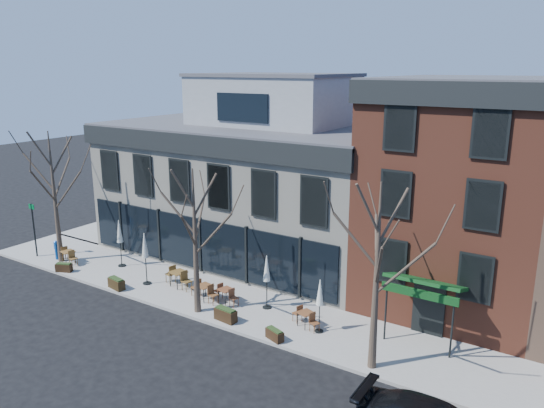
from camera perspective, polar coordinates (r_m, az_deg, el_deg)
The scene contains 23 objects.
ground at distance 31.02m, azimuth -7.47°, elevation -7.61°, with size 120.00×120.00×0.00m, color black.
sidewalk_front at distance 27.56m, azimuth -5.16°, elevation -10.32°, with size 33.50×4.70×0.15m, color gray.
sidewalk_side at distance 42.51m, azimuth -13.84°, elevation -1.64°, with size 4.50×12.00×0.15m, color gray.
corner_building at distance 33.42m, azimuth -2.01°, elevation 2.62°, with size 18.39×10.39×11.10m.
red_brick_building at distance 27.97m, azimuth 20.13°, elevation 1.26°, with size 8.20×11.78×11.18m.
tree_corner at distance 33.83m, azimuth -22.34°, elevation 0.83°, with size 3.93×3.98×7.92m.
tree_mid at distance 25.09m, azimuth -8.26°, elevation -3.83°, with size 3.50×3.55×7.04m.
tree_right at distance 20.53m, azimuth 11.20°, elevation -7.54°, with size 3.72×3.77×7.48m.
sign_pole at distance 35.84m, azimuth -24.25°, elevation -2.23°, with size 0.50×0.10×3.40m.
call_box at distance 35.15m, azimuth -22.19°, elevation -4.52°, with size 0.24×0.24×1.23m.
cafe_set_0 at distance 34.28m, azimuth -21.07°, elevation -5.20°, with size 1.79×0.83×0.92m.
cafe_set_2 at distance 29.16m, azimuth -10.03°, elevation -7.75°, with size 2.02×0.93×1.04m.
cafe_set_3 at distance 27.40m, azimuth -7.28°, elevation -9.23°, with size 1.87×0.85×0.96m.
cafe_set_4 at distance 27.02m, azimuth -4.98°, elevation -9.62°, with size 1.71×0.80×0.88m.
cafe_set_5 at distance 24.67m, azimuth 3.65°, elevation -12.09°, with size 1.67×0.96×0.86m.
umbrella_0 at distance 32.30m, azimuth -16.08°, elevation -3.11°, with size 0.45×0.45×2.84m.
umbrella_1 at distance 29.31m, azimuth -13.52°, elevation -4.65°, with size 0.46×0.46×2.90m.
umbrella_3 at distance 25.77m, azimuth -0.57°, elevation -7.25°, with size 0.43×0.43×2.72m.
umbrella_4 at distance 23.70m, azimuth 5.17°, elevation -9.75°, with size 0.40×0.40×2.50m.
planter_0 at distance 33.07m, azimuth -21.47°, elevation -6.35°, with size 0.99×0.71×0.52m.
planter_1 at distance 29.73m, azimuth -16.39°, elevation -8.19°, with size 1.12×0.60×0.59m.
planter_2 at distance 25.28m, azimuth -5.02°, elevation -11.75°, with size 1.16×0.56×0.63m.
planter_3 at distance 23.64m, azimuth 0.29°, elevation -13.85°, with size 0.96×0.63×0.50m.
Camera 1 is at (18.85, -21.69, 11.67)m, focal length 35.00 mm.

